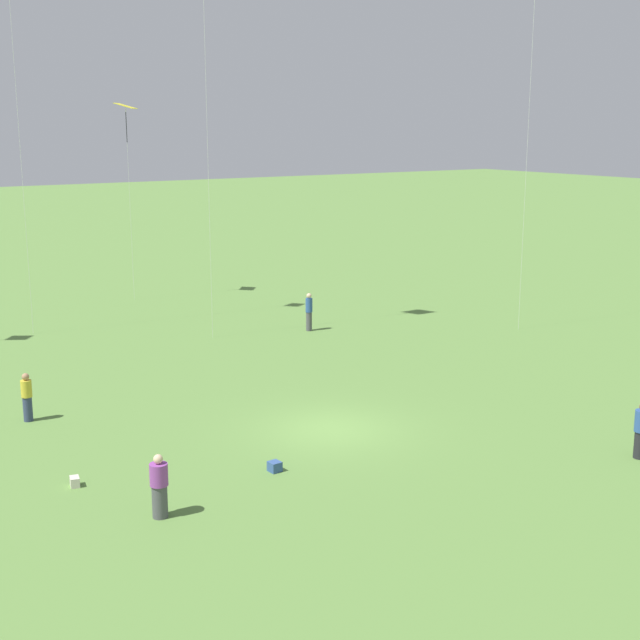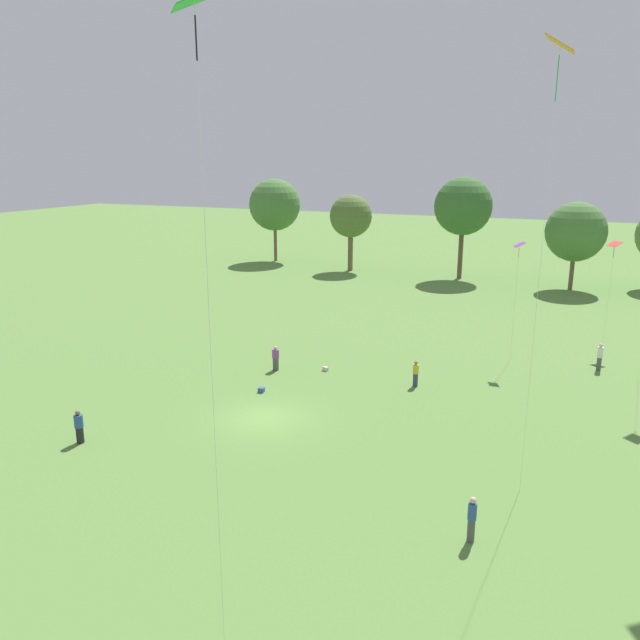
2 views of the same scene
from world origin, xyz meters
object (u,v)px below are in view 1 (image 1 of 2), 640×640
at_px(person_4, 309,312).
at_px(person_5, 27,397).
at_px(picnic_bag_1, 275,466).
at_px(kite_2, 126,112).
at_px(person_3, 159,487).
at_px(picnic_bag_0, 75,482).

height_order(person_4, person_5, person_4).
distance_m(person_4, picnic_bag_1, 17.48).
height_order(person_4, picnic_bag_1, person_4).
bearing_deg(kite_2, person_5, -127.90).
distance_m(person_3, picnic_bag_1, 4.09).
bearing_deg(picnic_bag_0, picnic_bag_1, -111.85).
bearing_deg(person_3, person_5, -105.47).
relative_size(person_3, picnic_bag_1, 4.62).
xyz_separation_m(person_5, kite_2, (17.74, -10.70, 9.36)).
height_order(person_4, picnic_bag_0, person_4).
height_order(person_3, person_4, person_4).
xyz_separation_m(person_4, kite_2, (11.76, 4.08, 9.26)).
height_order(person_5, kite_2, kite_2).
bearing_deg(person_3, picnic_bag_1, 174.81).
relative_size(person_3, person_5, 1.01).
distance_m(person_3, kite_2, 30.26).
bearing_deg(picnic_bag_1, person_3, 104.72).
xyz_separation_m(kite_2, picnic_bag_1, (-25.96, 6.08, -10.03)).
bearing_deg(person_3, picnic_bag_0, -88.92).
xyz_separation_m(person_3, picnic_bag_1, (1.02, -3.90, -0.66)).
relative_size(kite_2, picnic_bag_1, 29.74).
xyz_separation_m(person_5, picnic_bag_0, (-6.18, 0.46, -0.68)).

